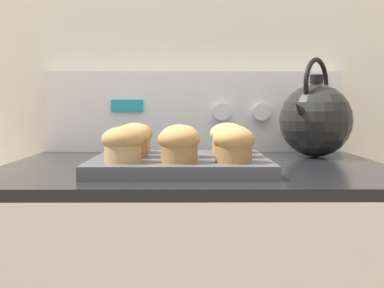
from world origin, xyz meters
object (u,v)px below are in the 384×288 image
at_px(muffin_r2_c0, 135,137).
at_px(muffin_r2_c2, 227,137).
at_px(muffin_r0_c0, 123,144).
at_px(muffin_r1_c1, 180,140).
at_px(muffin_pan, 180,163).
at_px(tea_kettle, 316,119).
at_px(muffin_r1_c0, 131,140).
at_px(muffin_r1_c2, 232,140).
at_px(muffin_r0_c2, 234,144).
at_px(muffin_r0_c1, 179,144).

relative_size(muffin_r2_c0, muffin_r2_c2, 1.00).
bearing_deg(muffin_r0_c0, muffin_r1_c1, 43.41).
bearing_deg(muffin_r2_c2, muffin_r1_c1, -134.66).
bearing_deg(muffin_r2_c2, muffin_pan, -134.59).
bearing_deg(muffin_pan, tea_kettle, 37.65).
relative_size(muffin_pan, muffin_r1_c1, 4.48).
relative_size(muffin_r1_c0, muffin_r1_c1, 1.00).
bearing_deg(tea_kettle, muffin_r2_c2, -146.43).
distance_m(muffin_pan, muffin_r1_c0, 0.10).
distance_m(muffin_r1_c0, muffin_r2_c0, 0.09).
bearing_deg(muffin_pan, muffin_r2_c2, 45.41).
distance_m(muffin_r0_c0, tea_kettle, 0.50).
bearing_deg(tea_kettle, muffin_r2_c0, -160.02).
bearing_deg(muffin_r1_c2, muffin_r2_c2, 90.54).
bearing_deg(muffin_r0_c2, muffin_r2_c0, 135.24).
height_order(muffin_r2_c0, muffin_r2_c2, same).
distance_m(muffin_r0_c2, tea_kettle, 0.38).
height_order(muffin_r1_c1, tea_kettle, tea_kettle).
xyz_separation_m(muffin_r1_c0, tea_kettle, (0.39, 0.23, 0.03)).
bearing_deg(muffin_r1_c0, muffin_r2_c2, 26.83).
distance_m(muffin_r1_c1, muffin_r1_c2, 0.09).
height_order(muffin_r0_c0, muffin_r0_c1, same).
bearing_deg(tea_kettle, muffin_r1_c1, -142.34).
xyz_separation_m(muffin_r0_c1, muffin_r1_c1, (-0.00, 0.09, 0.00)).
relative_size(muffin_pan, muffin_r0_c1, 4.48).
distance_m(muffin_r0_c1, muffin_r0_c2, 0.09).
xyz_separation_m(muffin_r0_c2, muffin_r2_c2, (0.00, 0.18, 0.00)).
xyz_separation_m(muffin_r0_c0, muffin_r2_c0, (0.00, 0.18, 0.00)).
bearing_deg(muffin_r0_c1, muffin_r0_c0, 179.13).
xyz_separation_m(muffin_r1_c0, muffin_r2_c2, (0.18, 0.09, 0.00)).
relative_size(muffin_r1_c0, muffin_r2_c0, 1.00).
distance_m(muffin_r0_c0, muffin_r0_c1, 0.09).
distance_m(muffin_r1_c0, muffin_r2_c2, 0.20).
bearing_deg(muffin_r2_c0, muffin_r1_c0, -89.44).
relative_size(muffin_r0_c2, muffin_r1_c2, 1.00).
relative_size(muffin_r1_c1, muffin_r1_c2, 1.00).
relative_size(muffin_r1_c2, muffin_r2_c2, 1.00).
bearing_deg(muffin_pan, muffin_r1_c2, 0.78).
bearing_deg(muffin_r2_c0, muffin_r0_c2, -44.76).
bearing_deg(muffin_r1_c0, muffin_r1_c2, -0.11).
bearing_deg(muffin_r0_c0, tea_kettle, 39.09).
bearing_deg(muffin_r1_c0, tea_kettle, 30.54).
distance_m(muffin_r1_c2, tea_kettle, 0.31).
relative_size(muffin_r0_c1, muffin_r1_c0, 1.00).
height_order(muffin_r0_c0, muffin_r1_c1, same).
distance_m(muffin_r2_c0, tea_kettle, 0.41).
bearing_deg(muffin_r2_c2, muffin_r1_c2, -89.46).
xyz_separation_m(muffin_pan, muffin_r0_c1, (-0.00, -0.09, 0.04)).
bearing_deg(tea_kettle, muffin_r0_c0, -140.91).
relative_size(muffin_r0_c0, muffin_r0_c1, 1.00).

